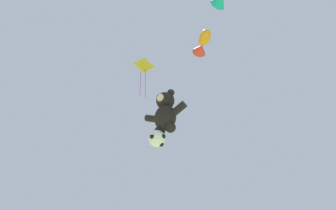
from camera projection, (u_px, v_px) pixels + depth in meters
name	position (u px, v px, depth m)	size (l,w,h in m)	color
teddy_bear_kite	(165.00, 112.00, 13.06)	(2.47, 1.09, 2.51)	black
soccer_ball_kite	(157.00, 138.00, 12.19)	(0.87, 0.87, 0.80)	white
fish_kite_tangerine	(202.00, 43.00, 12.76)	(1.45, 1.43, 0.67)	orange
diamond_kite	(144.00, 68.00, 17.15)	(0.97, 1.12, 3.38)	yellow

